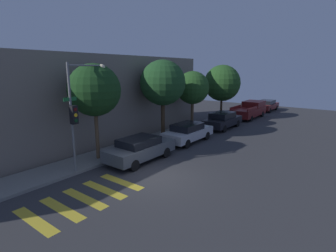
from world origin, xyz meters
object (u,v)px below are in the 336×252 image
pickup_truck (250,110)px  tree_midblock (163,83)px  sedan_middle (188,132)px  tree_far_end (193,88)px  sedan_far_end (223,120)px  traffic_light_pole (80,103)px  sedan_near_corner (140,149)px  tree_near_corner (94,90)px  tree_behind_truck (222,83)px  sedan_tail_of_row (267,105)px

pickup_truck → tree_midblock: (-12.71, 1.98, 3.35)m
sedan_middle → pickup_truck: bearing=0.0°
pickup_truck → tree_far_end: bearing=167.0°
sedan_far_end → tree_midblock: (-6.10, 1.98, 3.45)m
traffic_light_pole → sedan_near_corner: (2.88, -1.27, -2.83)m
pickup_truck → tree_near_corner: size_ratio=1.00×
tree_far_end → tree_behind_truck: (5.67, -0.00, 0.17)m
sedan_tail_of_row → tree_near_corner: size_ratio=0.82×
sedan_near_corner → sedan_far_end: bearing=-0.0°
sedan_near_corner → sedan_far_end: 10.73m
sedan_far_end → tree_near_corner: 12.76m
traffic_light_pole → tree_far_end: (11.62, 0.71, 0.06)m
pickup_truck → sedan_middle: bearing=-180.0°
sedan_middle → tree_midblock: tree_midblock is taller
sedan_tail_of_row → tree_near_corner: bearing=175.4°
pickup_truck → sedan_tail_of_row: (5.95, -0.00, -0.14)m
traffic_light_pole → sedan_far_end: traffic_light_pole is taller
tree_near_corner → tree_midblock: tree_midblock is taller
tree_midblock → tree_near_corner: bearing=180.0°
tree_midblock → sedan_tail_of_row: bearing=-6.0°
sedan_far_end → sedan_middle: bearing=180.0°
tree_far_end → tree_midblock: bearing=180.0°
sedan_tail_of_row → sedan_middle: bearing=-180.0°
sedan_tail_of_row → tree_behind_truck: size_ratio=0.80×
sedan_near_corner → tree_near_corner: (-1.44, 1.98, 3.33)m
sedan_near_corner → sedan_middle: 5.04m
sedan_near_corner → sedan_middle: (5.04, -0.00, -0.01)m
sedan_near_corner → pickup_truck: (17.33, 0.00, 0.12)m
sedan_middle → sedan_far_end: bearing=-0.0°
traffic_light_pole → tree_behind_truck: bearing=2.3°
sedan_middle → sedan_near_corner: bearing=180.0°
sedan_middle → tree_near_corner: 7.54m
sedan_middle → tree_near_corner: (-6.47, 1.98, 3.34)m
sedan_tail_of_row → tree_midblock: tree_midblock is taller
traffic_light_pole → tree_midblock: size_ratio=0.94×
tree_near_corner → sedan_near_corner: bearing=-54.0°
tree_behind_truck → tree_midblock: bearing=180.0°
tree_midblock → tree_behind_truck: (9.79, -0.00, -0.42)m
traffic_light_pole → tree_near_corner: same height
sedan_near_corner → sedan_far_end: size_ratio=0.96×
traffic_light_pole → tree_behind_truck: 17.30m
sedan_far_end → tree_near_corner: bearing=170.8°
tree_near_corner → tree_behind_truck: 15.85m
sedan_near_corner → tree_far_end: size_ratio=0.86×
sedan_middle → tree_near_corner: size_ratio=0.79×
sedan_tail_of_row → sedan_near_corner: bearing=180.0°
tree_midblock → tree_behind_truck: tree_midblock is taller
sedan_near_corner → sedan_tail_of_row: sedan_near_corner is taller
tree_midblock → tree_behind_truck: 9.80m
traffic_light_pole → pickup_truck: size_ratio=1.00×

